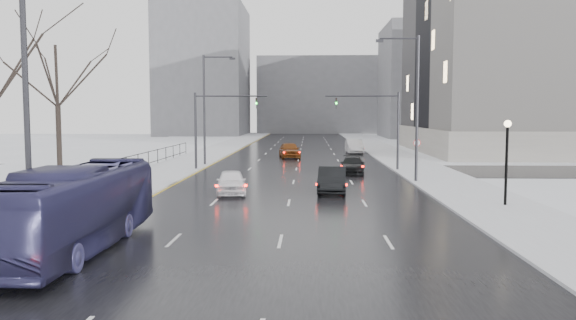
# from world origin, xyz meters

# --- Properties ---
(road) EXTENTS (16.00, 150.00, 0.04)m
(road) POSITION_xyz_m (0.00, 60.00, 0.02)
(road) COLOR black
(road) RESTS_ON ground
(cross_road) EXTENTS (130.00, 10.00, 0.04)m
(cross_road) POSITION_xyz_m (0.00, 48.00, 0.02)
(cross_road) COLOR black
(cross_road) RESTS_ON ground
(sidewalk_left) EXTENTS (5.00, 150.00, 0.16)m
(sidewalk_left) POSITION_xyz_m (-10.50, 60.00, 0.08)
(sidewalk_left) COLOR silver
(sidewalk_left) RESTS_ON ground
(sidewalk_right) EXTENTS (5.00, 150.00, 0.16)m
(sidewalk_right) POSITION_xyz_m (10.50, 60.00, 0.08)
(sidewalk_right) COLOR silver
(sidewalk_right) RESTS_ON ground
(park_strip) EXTENTS (14.00, 150.00, 0.12)m
(park_strip) POSITION_xyz_m (-20.00, 60.00, 0.06)
(park_strip) COLOR white
(park_strip) RESTS_ON ground
(tree_park_e) EXTENTS (9.45, 9.45, 13.50)m
(tree_park_e) POSITION_xyz_m (-18.20, 44.00, 0.00)
(tree_park_e) COLOR black
(tree_park_e) RESTS_ON ground
(iron_fence) EXTENTS (0.06, 70.00, 1.30)m
(iron_fence) POSITION_xyz_m (-13.00, 30.00, 0.91)
(iron_fence) COLOR black
(iron_fence) RESTS_ON sidewalk_left
(streetlight_r_mid) EXTENTS (2.95, 0.25, 10.00)m
(streetlight_r_mid) POSITION_xyz_m (8.17, 40.00, 5.62)
(streetlight_r_mid) COLOR #2D2D33
(streetlight_r_mid) RESTS_ON ground
(streetlight_l_near) EXTENTS (2.95, 0.25, 10.00)m
(streetlight_l_near) POSITION_xyz_m (-8.17, 20.00, 5.62)
(streetlight_l_near) COLOR #2D2D33
(streetlight_l_near) RESTS_ON ground
(streetlight_l_far) EXTENTS (2.95, 0.25, 10.00)m
(streetlight_l_far) POSITION_xyz_m (-8.17, 52.00, 5.62)
(streetlight_l_far) COLOR #2D2D33
(streetlight_l_far) RESTS_ON ground
(lamppost_r_mid) EXTENTS (0.36, 0.36, 4.28)m
(lamppost_r_mid) POSITION_xyz_m (11.00, 30.00, 2.94)
(lamppost_r_mid) COLOR black
(lamppost_r_mid) RESTS_ON sidewalk_right
(mast_signal_right) EXTENTS (6.10, 0.33, 6.50)m
(mast_signal_right) POSITION_xyz_m (7.33, 48.00, 4.11)
(mast_signal_right) COLOR #2D2D33
(mast_signal_right) RESTS_ON ground
(mast_signal_left) EXTENTS (6.10, 0.33, 6.50)m
(mast_signal_left) POSITION_xyz_m (-7.33, 48.00, 4.11)
(mast_signal_left) COLOR #2D2D33
(mast_signal_left) RESTS_ON ground
(no_uturn_sign) EXTENTS (0.60, 0.06, 2.70)m
(no_uturn_sign) POSITION_xyz_m (9.20, 44.00, 2.30)
(no_uturn_sign) COLOR #2D2D33
(no_uturn_sign) RESTS_ON sidewalk_right
(bldg_far_right) EXTENTS (24.00, 20.00, 22.00)m
(bldg_far_right) POSITION_xyz_m (28.00, 115.00, 11.00)
(bldg_far_right) COLOR slate
(bldg_far_right) RESTS_ON ground
(bldg_far_left) EXTENTS (18.00, 22.00, 28.00)m
(bldg_far_left) POSITION_xyz_m (-22.00, 125.00, 14.00)
(bldg_far_left) COLOR slate
(bldg_far_left) RESTS_ON ground
(bldg_far_center) EXTENTS (30.00, 18.00, 18.00)m
(bldg_far_center) POSITION_xyz_m (4.00, 140.00, 9.00)
(bldg_far_center) COLOR slate
(bldg_far_center) RESTS_ON ground
(bus) EXTENTS (2.54, 10.58, 2.94)m
(bus) POSITION_xyz_m (-7.00, 20.39, 1.51)
(bus) COLOR navy
(bus) RESTS_ON road
(sedan_center_near) EXTENTS (2.21, 4.35, 1.42)m
(sedan_center_near) POSITION_xyz_m (-3.50, 34.11, 0.75)
(sedan_center_near) COLOR white
(sedan_center_near) RESTS_ON road
(sedan_right_near) EXTENTS (1.89, 4.77, 1.54)m
(sedan_right_near) POSITION_xyz_m (2.45, 34.93, 0.81)
(sedan_right_near) COLOR black
(sedan_right_near) RESTS_ON road
(sedan_right_far) EXTENTS (2.30, 4.76, 1.34)m
(sedan_right_far) POSITION_xyz_m (4.50, 45.60, 0.71)
(sedan_right_far) COLOR black
(sedan_right_far) RESTS_ON road
(sedan_center_far) EXTENTS (2.66, 5.21, 1.70)m
(sedan_center_far) POSITION_xyz_m (-1.00, 60.99, 0.89)
(sedan_center_far) COLOR brown
(sedan_center_far) RESTS_ON road
(sedan_right_distant) EXTENTS (1.93, 5.14, 1.68)m
(sedan_right_distant) POSITION_xyz_m (6.41, 67.72, 0.88)
(sedan_right_distant) COLOR silver
(sedan_right_distant) RESTS_ON road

